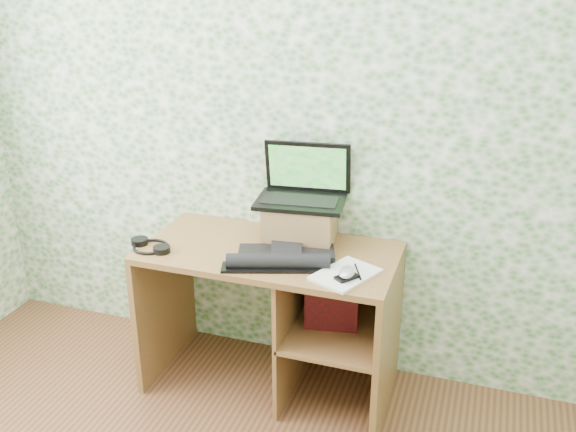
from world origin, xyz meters
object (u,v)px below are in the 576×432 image
(riser, at_px, (300,222))
(desk, at_px, (287,300))
(notepad, at_px, (345,274))
(laptop, at_px, (303,188))
(keyboard, at_px, (283,257))

(riser, bearing_deg, desk, -103.47)
(desk, height_order, notepad, notepad)
(riser, height_order, laptop, laptop)
(desk, relative_size, notepad, 4.21)
(keyboard, height_order, notepad, keyboard)
(riser, distance_m, keyboard, 0.26)
(desk, relative_size, laptop, 2.70)
(desk, distance_m, riser, 0.39)
(laptop, relative_size, notepad, 1.56)
(desk, height_order, riser, riser)
(desk, distance_m, keyboard, 0.32)
(riser, relative_size, keyboard, 0.65)
(desk, bearing_deg, laptop, 80.19)
(riser, bearing_deg, keyboard, -90.98)
(notepad, bearing_deg, riser, 160.46)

